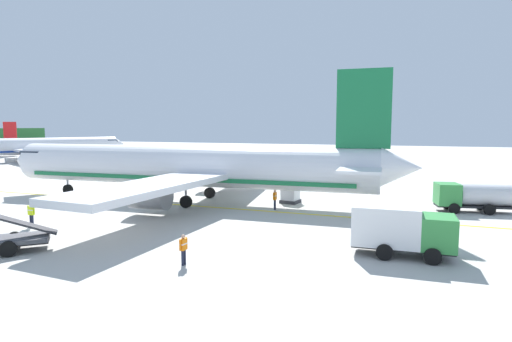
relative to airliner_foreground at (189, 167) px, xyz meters
name	(u,v)px	position (x,y,z in m)	size (l,w,h in m)	color
ground	(28,178)	(8.95, 30.81, -3.49)	(240.00, 320.00, 0.20)	#B7B5AD
airliner_foreground	(189,167)	(0.00, 0.00, 0.00)	(34.66, 41.71, 11.90)	white
airliner_mid_apron	(35,147)	(30.51, 53.18, -0.35)	(33.08, 28.14, 10.67)	white
service_truck_fuel	(471,196)	(4.10, -24.65, -1.99)	(3.08, 6.27, 2.40)	#338C3F
service_truck_baggage	(401,229)	(-10.59, -19.19, -1.84)	(2.55, 5.47, 2.80)	#338C3F
cargo_container_near	(291,193)	(2.98, -9.17, -2.47)	(1.87, 1.87, 1.95)	#333338
crew_marshaller	(31,213)	(-12.59, 5.89, -2.33)	(0.25, 0.63, 1.79)	#191E33
crew_loader_left	(183,247)	(-16.09, -8.54, -2.43)	(0.63, 0.27, 1.63)	#191E33
crew_loader_right	(275,198)	(-0.63, -8.72, -2.35)	(0.63, 0.25, 1.76)	#191E33
apron_guide_line	(226,208)	(-1.51, -4.43, -3.39)	(0.30, 60.00, 0.01)	yellow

